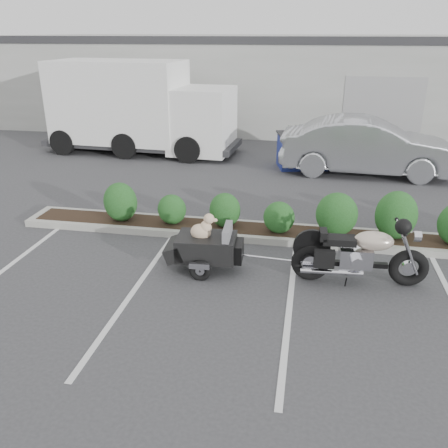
% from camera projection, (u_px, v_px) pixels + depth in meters
% --- Properties ---
extents(ground, '(90.00, 90.00, 0.00)m').
position_uv_depth(ground, '(225.00, 282.00, 8.56)').
color(ground, '#38383A').
rests_on(ground, ground).
extents(planter_kerb, '(12.00, 1.00, 0.15)m').
position_uv_depth(planter_kerb, '(288.00, 234.00, 10.36)').
color(planter_kerb, '#9E9E93').
rests_on(planter_kerb, ground).
extents(building, '(26.00, 10.00, 4.00)m').
position_uv_depth(building, '(287.00, 79.00, 23.27)').
color(building, '#9EA099').
rests_on(building, ground).
extents(motorcycle, '(2.40, 0.82, 1.38)m').
position_uv_depth(motorcycle, '(360.00, 255.00, 8.32)').
color(motorcycle, black).
rests_on(motorcycle, ground).
extents(pet_trailer, '(1.92, 1.07, 1.14)m').
position_uv_depth(pet_trailer, '(206.00, 246.00, 8.84)').
color(pet_trailer, black).
rests_on(pet_trailer, ground).
extents(sedan, '(5.36, 2.07, 1.74)m').
position_uv_depth(sedan, '(367.00, 147.00, 14.68)').
color(sedan, '#B3B5BB').
rests_on(sedan, ground).
extents(dumpster, '(1.94, 1.55, 1.13)m').
position_uv_depth(dumpster, '(304.00, 150.00, 15.51)').
color(dumpster, navy).
rests_on(dumpster, ground).
extents(delivery_truck, '(7.19, 2.83, 3.23)m').
position_uv_depth(delivery_truck, '(140.00, 109.00, 17.15)').
color(delivery_truck, white).
rests_on(delivery_truck, ground).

